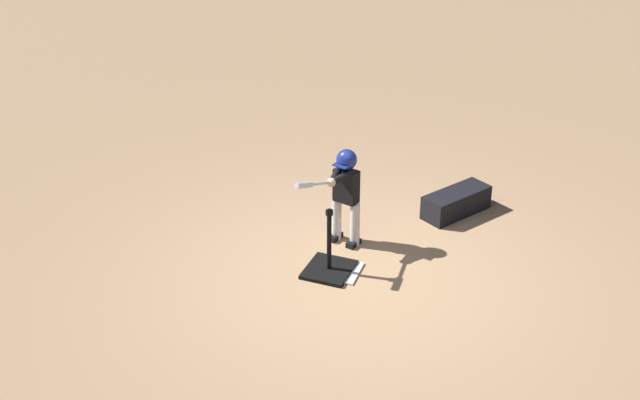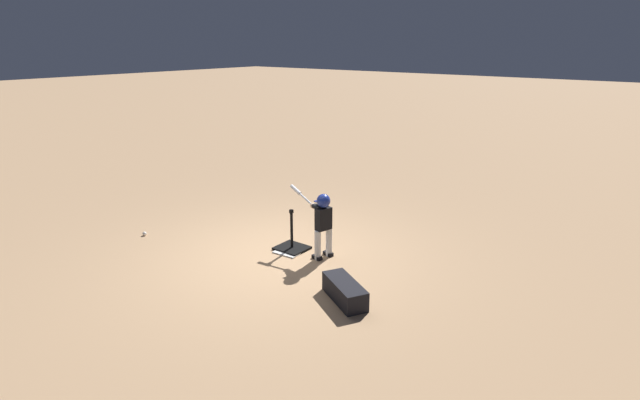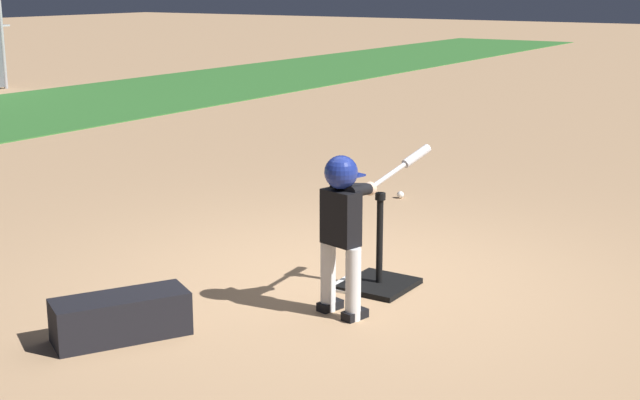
% 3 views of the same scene
% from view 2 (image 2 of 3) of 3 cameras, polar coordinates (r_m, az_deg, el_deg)
% --- Properties ---
extents(ground_plane, '(90.00, 90.00, 0.00)m').
position_cam_2_polar(ground_plane, '(8.38, -4.56, -6.35)').
color(ground_plane, tan).
extents(home_plate, '(0.47, 0.47, 0.02)m').
position_cam_2_polar(home_plate, '(8.52, -3.40, -5.82)').
color(home_plate, white).
rests_on(home_plate, ground_plane).
extents(batting_tee, '(0.52, 0.46, 0.71)m').
position_cam_2_polar(batting_tee, '(8.58, -3.23, -5.15)').
color(batting_tee, black).
rests_on(batting_tee, ground_plane).
extents(batter_child, '(0.98, 0.42, 1.10)m').
position_cam_2_polar(batter_child, '(8.05, 0.23, -2.00)').
color(batter_child, silver).
rests_on(batter_child, ground_plane).
extents(baseball, '(0.07, 0.07, 0.07)m').
position_cam_2_polar(baseball, '(9.72, -19.42, -3.65)').
color(baseball, white).
rests_on(baseball, ground_plane).
extents(equipment_bag, '(0.89, 0.69, 0.28)m').
position_cam_2_polar(equipment_bag, '(6.96, 2.84, -10.36)').
color(equipment_bag, black).
rests_on(equipment_bag, ground_plane).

